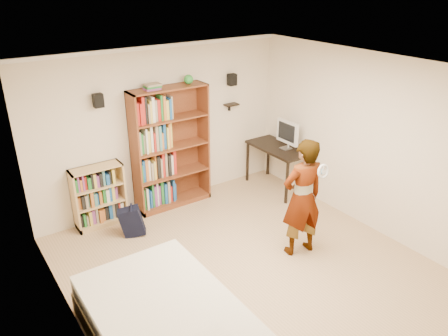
% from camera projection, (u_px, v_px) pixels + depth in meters
% --- Properties ---
extents(ground, '(4.50, 5.00, 0.01)m').
position_uv_depth(ground, '(252.00, 272.00, 5.92)').
color(ground, tan).
rests_on(ground, ground).
extents(room_shell, '(4.52, 5.02, 2.71)m').
position_uv_depth(room_shell, '(256.00, 151.00, 5.20)').
color(room_shell, beige).
rests_on(room_shell, ground).
extents(crown_molding, '(4.50, 5.00, 0.06)m').
position_uv_depth(crown_molding, '(259.00, 75.00, 4.82)').
color(crown_molding, white).
rests_on(crown_molding, room_shell).
extents(speaker_left, '(0.14, 0.12, 0.20)m').
position_uv_depth(speaker_left, '(98.00, 101.00, 6.36)').
color(speaker_left, black).
rests_on(speaker_left, room_shell).
extents(speaker_right, '(0.14, 0.12, 0.20)m').
position_uv_depth(speaker_right, '(232.00, 80.00, 7.60)').
color(speaker_right, black).
rests_on(speaker_right, room_shell).
extents(wall_shelf, '(0.25, 0.16, 0.02)m').
position_uv_depth(wall_shelf, '(232.00, 105.00, 7.79)').
color(wall_shelf, black).
rests_on(wall_shelf, room_shell).
extents(tall_bookshelf, '(1.30, 0.38, 2.06)m').
position_uv_depth(tall_bookshelf, '(171.00, 148.00, 7.26)').
color(tall_bookshelf, brown).
rests_on(tall_bookshelf, ground).
extents(low_bookshelf, '(0.80, 0.30, 1.00)m').
position_uv_depth(low_bookshelf, '(99.00, 196.00, 6.84)').
color(low_bookshelf, '#DAB175').
rests_on(low_bookshelf, ground).
extents(computer_desk, '(0.60, 1.20, 0.82)m').
position_uv_depth(computer_desk, '(277.00, 167.00, 8.07)').
color(computer_desk, black).
rests_on(computer_desk, ground).
extents(imac, '(0.15, 0.52, 0.51)m').
position_uv_depth(imac, '(286.00, 135.00, 7.71)').
color(imac, silver).
rests_on(imac, computer_desk).
extents(daybed, '(1.41, 2.17, 0.64)m').
position_uv_depth(daybed, '(167.00, 320.00, 4.65)').
color(daybed, silver).
rests_on(daybed, ground).
extents(person, '(0.69, 0.51, 1.73)m').
position_uv_depth(person, '(302.00, 198.00, 6.01)').
color(person, black).
rests_on(person, ground).
extents(wii_wheel, '(0.19, 0.07, 0.19)m').
position_uv_depth(wii_wheel, '(323.00, 171.00, 5.55)').
color(wii_wheel, silver).
rests_on(wii_wheel, person).
extents(navy_bag, '(0.42, 0.36, 0.48)m').
position_uv_depth(navy_bag, '(132.00, 221.00, 6.65)').
color(navy_bag, black).
rests_on(navy_bag, ground).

